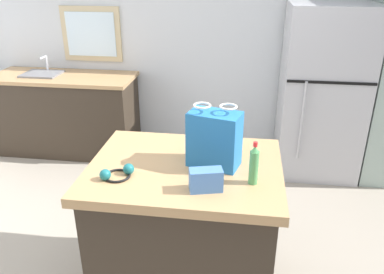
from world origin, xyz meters
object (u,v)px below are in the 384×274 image
(kitchen_island, at_px, (185,229))
(shopping_bag, at_px, (214,139))
(ear_defenders, at_px, (117,173))
(small_box, at_px, (206,180))
(refrigerator, at_px, (322,92))
(bottle, at_px, (254,165))

(kitchen_island, bearing_deg, shopping_bag, 11.45)
(ear_defenders, bearing_deg, kitchen_island, 28.07)
(small_box, distance_m, ear_defenders, 0.51)
(kitchen_island, xyz_separation_m, ear_defenders, (-0.35, -0.19, 0.49))
(kitchen_island, height_order, refrigerator, refrigerator)
(bottle, relative_size, ear_defenders, 1.18)
(kitchen_island, relative_size, bottle, 4.62)
(small_box, height_order, bottle, bottle)
(refrigerator, bearing_deg, shopping_bag, -116.93)
(bottle, distance_m, ear_defenders, 0.76)
(bottle, bearing_deg, shopping_bag, 141.07)
(refrigerator, height_order, ear_defenders, refrigerator)
(kitchen_island, bearing_deg, bottle, -20.80)
(refrigerator, height_order, small_box, refrigerator)
(small_box, xyz_separation_m, bottle, (0.25, 0.11, 0.05))
(small_box, relative_size, ear_defenders, 0.82)
(small_box, bearing_deg, kitchen_island, 120.63)
(shopping_bag, xyz_separation_m, small_box, (-0.02, -0.29, -0.11))
(refrigerator, xyz_separation_m, bottle, (-0.69, -2.00, 0.19))
(shopping_bag, bearing_deg, kitchen_island, -168.55)
(refrigerator, xyz_separation_m, shopping_bag, (-0.92, -1.81, 0.25))
(bottle, bearing_deg, kitchen_island, 159.20)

